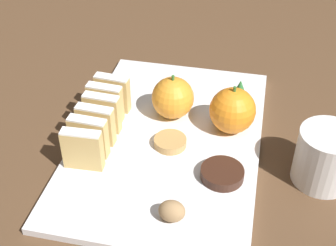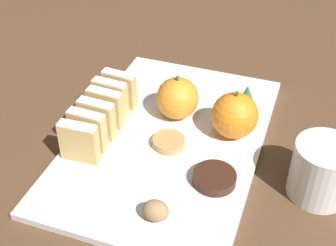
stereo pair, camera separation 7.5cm
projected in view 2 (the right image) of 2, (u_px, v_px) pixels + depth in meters
The scene contains 15 objects.
ground_plane at pixel (168, 143), 0.78m from camera, with size 6.00×6.00×0.00m, color #513823.
serving_platter at pixel (168, 140), 0.77m from camera, with size 0.30×0.45×0.01m.
stollen_slice_front at pixel (79, 142), 0.71m from camera, with size 0.06×0.02×0.07m.
stollen_slice_second at pixel (88, 130), 0.73m from camera, with size 0.06×0.02×0.07m.
stollen_slice_third at pixel (97, 119), 0.75m from camera, with size 0.06×0.02×0.07m.
stollen_slice_fourth at pixel (105, 109), 0.78m from camera, with size 0.06×0.02×0.07m.
stollen_slice_fifth at pixel (110, 98), 0.80m from camera, with size 0.06×0.02×0.07m.
stollen_slice_sixth at pixel (119, 89), 0.82m from camera, with size 0.06×0.02×0.07m.
orange_near at pixel (235, 115), 0.75m from camera, with size 0.08×0.08×0.08m.
orange_far at pixel (177, 98), 0.80m from camera, with size 0.07×0.07×0.08m.
walnut at pixel (156, 211), 0.63m from camera, with size 0.04×0.03×0.03m.
chocolate_cookie at pixel (214, 178), 0.68m from camera, with size 0.06×0.06×0.02m.
gingerbread_cookie at pixel (169, 142), 0.75m from camera, with size 0.05×0.05×0.01m.
evergreen_sprig at pixel (246, 99), 0.81m from camera, with size 0.04×0.04×0.05m.
coffee_mug at pixel (323, 171), 0.66m from camera, with size 0.12×0.09×0.09m.
Camera 2 is at (0.20, -0.56, 0.50)m, focal length 50.00 mm.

